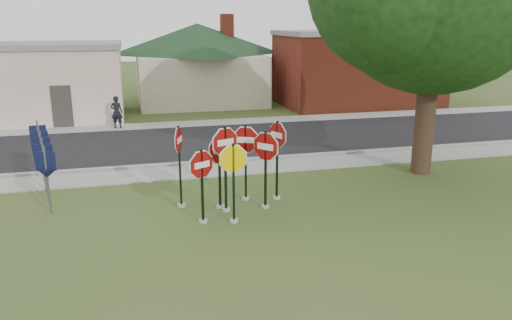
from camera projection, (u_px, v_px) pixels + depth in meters
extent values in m
plane|color=#31491B|center=(240.00, 230.00, 13.16)|extent=(120.00, 120.00, 0.00)
cube|color=gray|center=(208.00, 171.00, 18.28)|extent=(60.00, 1.60, 0.06)
cube|color=black|center=(192.00, 143.00, 22.49)|extent=(60.00, 7.00, 0.04)
cube|color=gray|center=(182.00, 124.00, 26.50)|extent=(60.00, 1.60, 0.06)
cube|color=gray|center=(204.00, 163.00, 19.21)|extent=(60.00, 0.20, 0.14)
cylinder|color=#9A9890|center=(226.00, 209.00, 14.50)|extent=(0.24, 0.24, 0.08)
cube|color=black|center=(226.00, 169.00, 14.17)|extent=(0.07, 0.07, 2.51)
cylinder|color=white|center=(225.00, 142.00, 13.96)|extent=(1.06, 0.46, 1.15)
cylinder|color=maroon|center=(225.00, 142.00, 13.96)|extent=(0.99, 0.44, 1.07)
cube|color=white|center=(225.00, 142.00, 13.96)|extent=(0.49, 0.22, 0.18)
cylinder|color=#9A9890|center=(234.00, 221.00, 13.69)|extent=(0.24, 0.24, 0.08)
cube|color=black|center=(234.00, 183.00, 13.40)|extent=(0.06, 0.05, 2.23)
cylinder|color=white|center=(233.00, 159.00, 13.22)|extent=(1.07, 0.03, 1.07)
cylinder|color=#ECC600|center=(233.00, 159.00, 13.22)|extent=(0.99, 0.04, 0.99)
cylinder|color=#9A9890|center=(203.00, 221.00, 13.66)|extent=(0.24, 0.24, 0.08)
cube|color=black|center=(202.00, 186.00, 13.39)|extent=(0.08, 0.07, 2.08)
cylinder|color=white|center=(201.00, 165.00, 13.23)|extent=(0.94, 0.51, 1.06)
cylinder|color=maroon|center=(201.00, 165.00, 13.23)|extent=(0.87, 0.48, 0.98)
cube|color=white|center=(201.00, 165.00, 13.23)|extent=(0.44, 0.24, 0.17)
cylinder|color=#9A9890|center=(265.00, 206.00, 14.75)|extent=(0.24, 0.24, 0.08)
cube|color=black|center=(266.00, 170.00, 14.45)|extent=(0.08, 0.08, 2.32)
cylinder|color=white|center=(266.00, 147.00, 14.26)|extent=(0.79, 0.86, 1.15)
cylinder|color=maroon|center=(266.00, 147.00, 14.26)|extent=(0.74, 0.80, 1.07)
cube|color=white|center=(266.00, 147.00, 14.26)|extent=(0.37, 0.40, 0.18)
cylinder|color=#9A9890|center=(246.00, 198.00, 15.43)|extent=(0.24, 0.24, 0.08)
cube|color=black|center=(246.00, 163.00, 15.12)|extent=(0.08, 0.07, 2.34)
cylinder|color=white|center=(246.00, 140.00, 14.93)|extent=(1.03, 0.47, 1.12)
cylinder|color=maroon|center=(246.00, 140.00, 14.93)|extent=(0.95, 0.44, 1.04)
cube|color=white|center=(246.00, 140.00, 14.93)|extent=(0.47, 0.22, 0.18)
cylinder|color=#9A9890|center=(220.00, 206.00, 14.74)|extent=(0.24, 0.24, 0.08)
cube|color=black|center=(220.00, 171.00, 14.45)|extent=(0.08, 0.08, 2.25)
cylinder|color=white|center=(219.00, 149.00, 14.27)|extent=(0.94, 0.73, 1.18)
cylinder|color=maroon|center=(219.00, 149.00, 14.27)|extent=(0.87, 0.68, 1.09)
cube|color=white|center=(219.00, 149.00, 14.27)|extent=(0.43, 0.34, 0.19)
cylinder|color=#9A9890|center=(277.00, 198.00, 15.48)|extent=(0.24, 0.24, 0.08)
cube|color=black|center=(277.00, 161.00, 15.16)|extent=(0.07, 0.07, 2.46)
cylinder|color=white|center=(277.00, 135.00, 14.95)|extent=(0.44, 0.98, 1.07)
cylinder|color=maroon|center=(277.00, 135.00, 14.95)|extent=(0.41, 0.91, 0.99)
cube|color=white|center=(277.00, 135.00, 14.95)|extent=(0.21, 0.45, 0.17)
cylinder|color=#9A9890|center=(182.00, 205.00, 14.83)|extent=(0.24, 0.24, 0.08)
cube|color=black|center=(180.00, 167.00, 14.51)|extent=(0.07, 0.07, 2.46)
cylinder|color=white|center=(179.00, 140.00, 14.29)|extent=(0.38, 0.95, 1.01)
cylinder|color=maroon|center=(179.00, 140.00, 14.29)|extent=(0.35, 0.88, 0.94)
cube|color=white|center=(179.00, 140.00, 14.29)|extent=(0.18, 0.44, 0.16)
cube|color=#59595E|center=(48.00, 180.00, 14.04)|extent=(0.05, 0.05, 2.00)
cube|color=black|center=(45.00, 162.00, 13.89)|extent=(0.55, 0.13, 0.55)
cone|color=black|center=(47.00, 174.00, 13.98)|extent=(0.65, 0.65, 0.25)
cube|color=#59595E|center=(45.00, 171.00, 14.92)|extent=(0.05, 0.05, 2.00)
cube|color=black|center=(43.00, 153.00, 14.78)|extent=(0.55, 0.09, 0.55)
cone|color=black|center=(45.00, 164.00, 14.87)|extent=(0.62, 0.62, 0.25)
cube|color=#59595E|center=(43.00, 162.00, 15.81)|extent=(0.05, 0.05, 2.00)
cube|color=black|center=(41.00, 146.00, 15.66)|extent=(0.55, 0.05, 0.55)
cone|color=black|center=(43.00, 156.00, 15.76)|extent=(0.58, 0.58, 0.25)
cube|color=#59595E|center=(41.00, 155.00, 16.70)|extent=(0.05, 0.05, 2.00)
cube|color=black|center=(40.00, 139.00, 16.55)|extent=(0.55, 0.05, 0.55)
cone|color=black|center=(41.00, 149.00, 16.64)|extent=(0.58, 0.58, 0.25)
cube|color=#59595E|center=(40.00, 148.00, 17.58)|extent=(0.05, 0.05, 2.00)
cube|color=black|center=(38.00, 133.00, 17.43)|extent=(0.55, 0.09, 0.55)
cone|color=black|center=(39.00, 143.00, 17.53)|extent=(0.62, 0.62, 0.25)
cube|color=silver|center=(9.00, 84.00, 27.29)|extent=(12.00, 6.00, 4.00)
cube|color=slate|center=(4.00, 46.00, 26.74)|extent=(12.20, 6.20, 0.30)
cube|color=#332D28|center=(62.00, 107.00, 25.46)|extent=(1.00, 0.10, 2.20)
cube|color=beige|center=(199.00, 78.00, 33.74)|extent=(8.00, 8.00, 3.20)
pyramid|color=black|center=(197.00, 23.00, 32.78)|extent=(11.60, 11.60, 2.00)
cube|color=maroon|center=(227.00, 26.00, 33.30)|extent=(0.80, 0.80, 1.60)
cube|color=maroon|center=(358.00, 70.00, 32.67)|extent=(10.00, 6.00, 4.50)
cube|color=slate|center=(360.00, 33.00, 32.04)|extent=(10.20, 6.20, 0.30)
cube|color=white|center=(349.00, 69.00, 29.35)|extent=(2.00, 0.08, 0.90)
cylinder|color=black|center=(427.00, 100.00, 17.49)|extent=(0.70, 0.70, 5.29)
cylinder|color=black|center=(428.00, 62.00, 42.11)|extent=(0.50, 0.50, 4.00)
sphere|color=black|center=(432.00, 18.00, 41.14)|extent=(5.60, 5.60, 5.60)
imported|color=black|center=(117.00, 112.00, 25.25)|extent=(0.69, 0.55, 1.65)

